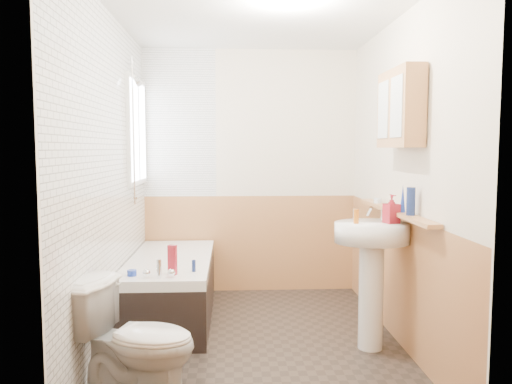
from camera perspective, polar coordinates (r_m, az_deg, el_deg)
floor at (r=4.05m, az=0.11°, el=-16.61°), size 2.80×2.80×0.00m
ceiling at (r=3.90m, az=0.12°, el=19.97°), size 2.80×2.80×0.00m
wall_back at (r=5.18m, az=-0.70°, el=2.32°), size 2.20×0.02×2.50m
wall_front at (r=2.37m, az=1.89°, el=-0.88°), size 2.20×0.02×2.50m
wall_left at (r=3.88m, az=-16.49°, el=1.21°), size 0.02×2.80×2.50m
wall_right at (r=3.99m, az=16.25°, el=1.31°), size 0.02×2.80×2.50m
wainscot_right at (r=4.10m, az=15.69°, el=-9.21°), size 0.01×2.80×1.00m
wainscot_front at (r=2.58m, az=1.80°, el=-17.62°), size 2.20×0.01×1.00m
wainscot_back at (r=5.25m, az=-0.68°, el=-5.90°), size 2.20×0.01×1.00m
tile_cladding_left at (r=3.87m, az=-16.17°, el=1.21°), size 0.01×2.80×2.50m
tile_return_back at (r=5.18m, az=-8.81°, el=7.79°), size 0.75×0.01×1.50m
window at (r=4.79m, az=-13.38°, el=6.75°), size 0.03×0.79×0.99m
bathtub at (r=4.53m, az=-9.70°, el=-10.58°), size 0.70×1.60×0.68m
shower_riser at (r=4.51m, az=-13.77°, el=8.08°), size 0.11×0.09×1.28m
toilet at (r=3.14m, az=-13.57°, el=-16.34°), size 0.82×0.60×0.72m
sink at (r=3.81m, az=13.08°, el=-7.47°), size 0.56×0.45×1.07m
pine_shelf at (r=3.94m, az=15.44°, el=-2.10°), size 0.10×1.57×0.03m
medicine_cabinet at (r=3.76m, az=16.12°, el=9.15°), size 0.16×0.62×0.56m
foam_can at (r=3.59m, az=17.27°, el=-1.02°), size 0.08×0.08×0.19m
green_bottle at (r=3.74m, az=16.42°, el=-0.71°), size 0.04×0.04×0.20m
black_jar at (r=4.33m, az=13.73°, el=-0.96°), size 0.08×0.08×0.04m
soap_bottle at (r=3.76m, az=15.21°, el=-2.73°), size 0.15×0.23×0.10m
clear_bottle at (r=3.68m, az=11.38°, el=-2.75°), size 0.04×0.04×0.11m
blue_gel at (r=3.85m, az=-9.53°, el=-7.66°), size 0.07×0.06×0.23m
cream_jar at (r=3.90m, az=-14.00°, el=-8.96°), size 0.09×0.09×0.04m
orange_bottle at (r=3.93m, az=-7.13°, el=-8.37°), size 0.03×0.03×0.09m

